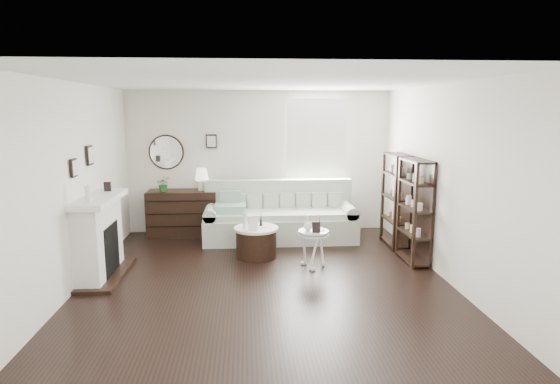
{
  "coord_description": "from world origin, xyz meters",
  "views": [
    {
      "loc": [
        -0.25,
        -6.21,
        2.34
      ],
      "look_at": [
        0.26,
        0.8,
        1.1
      ],
      "focal_mm": 30.0,
      "sensor_mm": 36.0,
      "label": 1
    }
  ],
  "objects": [
    {
      "name": "fireplace",
      "position": [
        -2.32,
        0.3,
        0.54
      ],
      "size": [
        0.5,
        1.4,
        1.84
      ],
      "color": "white",
      "rests_on": "ground"
    },
    {
      "name": "potted_plant",
      "position": [
        -1.77,
        2.42,
        0.99
      ],
      "size": [
        0.28,
        0.25,
        0.27
      ],
      "primitive_type": "imported",
      "rotation": [
        0.0,
        0.0,
        0.18
      ],
      "color": "#225F1B",
      "rests_on": "dresser"
    },
    {
      "name": "bottle_drum",
      "position": [
        -0.28,
        0.95,
        0.65
      ],
      "size": [
        0.07,
        0.07,
        0.32
      ],
      "primitive_type": "cylinder",
      "color": "silver",
      "rests_on": "drum_table"
    },
    {
      "name": "shelf_unit_far",
      "position": [
        2.33,
        1.55,
        0.8
      ],
      "size": [
        0.3,
        0.8,
        1.6
      ],
      "color": "black",
      "rests_on": "ground"
    },
    {
      "name": "eiffel_drum",
      "position": [
        -0.02,
        1.08,
        0.59
      ],
      "size": [
        0.13,
        0.13,
        0.2
      ],
      "primitive_type": null,
      "rotation": [
        0.0,
        0.0,
        0.15
      ],
      "color": "black",
      "rests_on": "drum_table"
    },
    {
      "name": "sofa",
      "position": [
        0.35,
        2.08,
        0.35
      ],
      "size": [
        2.72,
        0.94,
        1.06
      ],
      "color": "#9EA896",
      "rests_on": "ground"
    },
    {
      "name": "shelf_unit_near",
      "position": [
        2.33,
        0.65,
        0.8
      ],
      "size": [
        0.3,
        0.8,
        1.6
      ],
      "color": "black",
      "rests_on": "ground"
    },
    {
      "name": "suitcase",
      "position": [
        1.29,
        1.98,
        0.19
      ],
      "size": [
        0.59,
        0.29,
        0.37
      ],
      "primitive_type": "cube",
      "rotation": [
        0.0,
        0.0,
        0.19
      ],
      "color": "olive",
      "rests_on": "ground"
    },
    {
      "name": "pedestal_table",
      "position": [
        0.74,
        0.49,
        0.52
      ],
      "size": [
        0.47,
        0.47,
        0.57
      ],
      "rotation": [
        0.0,
        0.0,
        -0.08
      ],
      "color": "silver",
      "rests_on": "ground"
    },
    {
      "name": "eiffel_ped",
      "position": [
        0.83,
        0.52,
        0.65
      ],
      "size": [
        0.11,
        0.11,
        0.17
      ],
      "primitive_type": null,
      "rotation": [
        0.0,
        0.0,
        -0.18
      ],
      "color": "black",
      "rests_on": "pedestal_table"
    },
    {
      "name": "table_lamp",
      "position": [
        -1.08,
        2.47,
        1.06
      ],
      "size": [
        0.34,
        0.34,
        0.41
      ],
      "primitive_type": null,
      "rotation": [
        0.0,
        0.0,
        0.42
      ],
      "color": "beige",
      "rests_on": "dresser"
    },
    {
      "name": "dresser",
      "position": [
        -1.45,
        2.47,
        0.43
      ],
      "size": [
        1.28,
        0.55,
        0.85
      ],
      "color": "black",
      "rests_on": "ground"
    },
    {
      "name": "quilt",
      "position": [
        -0.54,
        1.95,
        0.61
      ],
      "size": [
        0.56,
        0.46,
        0.14
      ],
      "primitive_type": "cube",
      "rotation": [
        0.0,
        0.0,
        -0.01
      ],
      "color": "#28926C",
      "rests_on": "sofa"
    },
    {
      "name": "card_frame_ped",
      "position": [
        0.76,
        0.36,
        0.64
      ],
      "size": [
        0.12,
        0.06,
        0.16
      ],
      "primitive_type": "cube",
      "rotation": [
        -0.21,
        0.0,
        -0.12
      ],
      "color": "black",
      "rests_on": "pedestal_table"
    },
    {
      "name": "card_frame_drum",
      "position": [
        -0.15,
        0.85,
        0.6
      ],
      "size": [
        0.17,
        0.11,
        0.21
      ],
      "primitive_type": "cube",
      "rotation": [
        -0.21,
        0.0,
        -0.32
      ],
      "color": "white",
      "rests_on": "drum_table"
    },
    {
      "name": "flask_ped",
      "position": [
        0.66,
        0.51,
        0.68
      ],
      "size": [
        0.13,
        0.13,
        0.24
      ],
      "primitive_type": null,
      "color": "silver",
      "rests_on": "pedestal_table"
    },
    {
      "name": "room",
      "position": [
        0.73,
        2.7,
        1.6
      ],
      "size": [
        5.5,
        5.5,
        5.5
      ],
      "color": "black",
      "rests_on": "ground"
    },
    {
      "name": "drum_table",
      "position": [
        -0.1,
        1.03,
        0.25
      ],
      "size": [
        0.71,
        0.71,
        0.49
      ],
      "rotation": [
        0.0,
        0.0,
        -0.28
      ],
      "color": "black",
      "rests_on": "ground"
    }
  ]
}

